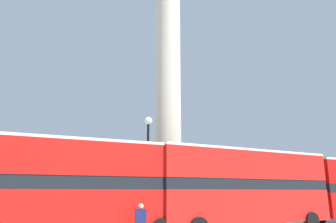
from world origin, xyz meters
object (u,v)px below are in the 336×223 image
object	(u,v)px
bus_c	(243,186)
street_lamp	(148,163)
monument_column	(168,103)
pedestrian_near_lamp	(141,223)
bus_b	(71,185)
equestrian_statue	(243,198)

from	to	relation	value
bus_c	street_lamp	distance (m)	5.50
monument_column	pedestrian_near_lamp	world-z (taller)	monument_column
bus_c	pedestrian_near_lamp	world-z (taller)	bus_c
bus_b	street_lamp	bearing A→B (deg)	28.24
monument_column	equestrian_statue	world-z (taller)	monument_column
monument_column	street_lamp	xyz separation A→B (m)	(-3.09, -3.95, -4.92)
bus_c	equestrian_statue	distance (m)	15.25
street_lamp	pedestrian_near_lamp	world-z (taller)	street_lamp
bus_c	pedestrian_near_lamp	size ratio (longest dim) A/B	6.71
bus_b	pedestrian_near_lamp	xyz separation A→B (m)	(2.49, -2.08, -1.48)
bus_b	street_lamp	size ratio (longest dim) A/B	1.70
monument_column	street_lamp	distance (m)	7.03
bus_b	street_lamp	distance (m)	5.32
monument_column	bus_b	distance (m)	11.74
pedestrian_near_lamp	bus_b	bearing A→B (deg)	-26.49
bus_b	equestrian_statue	size ratio (longest dim) A/B	1.91
monument_column	bus_c	world-z (taller)	monument_column
bus_b	bus_c	distance (m)	9.40
street_lamp	bus_c	bearing A→B (deg)	-24.54
bus_b	pedestrian_near_lamp	bearing A→B (deg)	-40.15
equestrian_statue	pedestrian_near_lamp	bearing A→B (deg)	-135.86
monument_column	bus_b	xyz separation A→B (m)	(-7.62, -6.42, -6.21)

